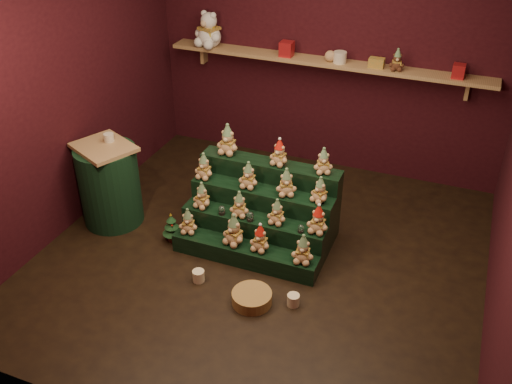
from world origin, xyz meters
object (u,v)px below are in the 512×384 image
at_px(brown_bear, 397,60).
at_px(mug_right, 293,300).
at_px(snow_globe_a, 222,210).
at_px(mug_left, 199,276).
at_px(white_bear, 209,25).
at_px(mini_christmas_tree, 172,227).
at_px(wicker_basket, 252,298).
at_px(riser_tier_front, 245,254).
at_px(snow_globe_c, 301,229).
at_px(side_table, 110,184).
at_px(snow_globe_b, 250,216).

bearing_deg(brown_bear, mug_right, -109.57).
bearing_deg(snow_globe_a, mug_left, -88.08).
bearing_deg(white_bear, mini_christmas_tree, -58.87).
distance_m(snow_globe_a, wicker_basket, 0.93).
bearing_deg(mug_left, mug_right, 1.22).
xyz_separation_m(mug_left, white_bear, (-0.97, 2.37, 1.52)).
xyz_separation_m(mug_left, mug_right, (0.88, 0.02, -0.00)).
relative_size(riser_tier_front, mug_left, 12.95).
xyz_separation_m(snow_globe_c, white_bear, (-1.73, 1.81, 1.17)).
height_order(side_table, mug_left, side_table).
bearing_deg(wicker_basket, brown_bear, 75.94).
distance_m(riser_tier_front, mug_left, 0.49).
distance_m(snow_globe_c, white_bear, 2.77).
xyz_separation_m(riser_tier_front, mug_left, (-0.28, -0.40, -0.04)).
relative_size(snow_globe_b, side_table, 0.11).
bearing_deg(side_table, snow_globe_a, 26.10).
bearing_deg(snow_globe_b, riser_tier_front, -87.06).
bearing_deg(riser_tier_front, snow_globe_c, 18.32).
height_order(side_table, wicker_basket, side_table).
distance_m(mug_right, brown_bear, 2.74).
xyz_separation_m(side_table, white_bear, (0.27, 1.83, 1.15)).
distance_m(mug_left, white_bear, 2.98).
xyz_separation_m(mini_christmas_tree, mug_right, (1.39, -0.43, -0.10)).
xyz_separation_m(snow_globe_a, white_bear, (-0.95, 1.81, 1.17)).
relative_size(side_table, white_bear, 1.71).
height_order(snow_globe_a, mug_left, snow_globe_a).
bearing_deg(wicker_basket, mug_left, 171.01).
height_order(snow_globe_c, mug_left, snow_globe_c).
height_order(side_table, brown_bear, brown_bear).
xyz_separation_m(snow_globe_a, snow_globe_b, (0.29, 0.00, 0.00)).
relative_size(snow_globe_c, white_bear, 0.15).
distance_m(side_table, brown_bear, 3.19).
bearing_deg(snow_globe_b, brown_bear, 63.66).
relative_size(white_bear, brown_bear, 2.28).
xyz_separation_m(snow_globe_b, side_table, (-1.51, -0.02, 0.02)).
distance_m(mini_christmas_tree, mug_right, 1.46).
relative_size(snow_globe_a, mini_christmas_tree, 0.28).
height_order(snow_globe_b, snow_globe_c, snow_globe_b).
relative_size(riser_tier_front, brown_bear, 6.33).
distance_m(snow_globe_a, mini_christmas_tree, 0.56).
height_order(snow_globe_c, side_table, side_table).
xyz_separation_m(snow_globe_b, wicker_basket, (0.28, -0.65, -0.35)).
bearing_deg(snow_globe_c, mug_right, -77.13).
distance_m(snow_globe_c, side_table, 2.00).
xyz_separation_m(mini_christmas_tree, brown_bear, (1.67, 1.93, 1.27)).
distance_m(side_table, white_bear, 2.18).
bearing_deg(white_bear, snow_globe_c, -28.66).
xyz_separation_m(side_table, wicker_basket, (1.79, -0.63, -0.37)).
bearing_deg(snow_globe_c, brown_bear, 77.39).
bearing_deg(snow_globe_a, riser_tier_front, -28.49).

